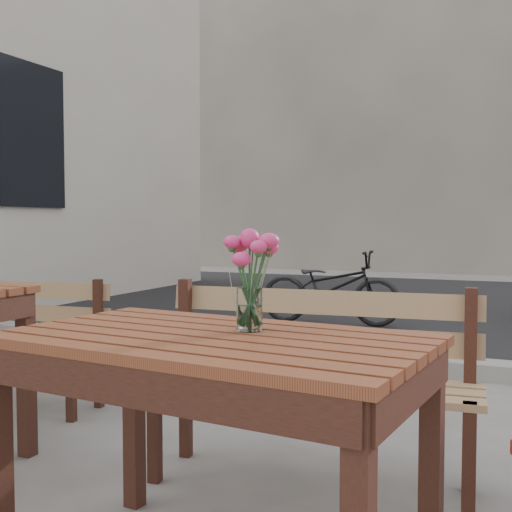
{
  "coord_description": "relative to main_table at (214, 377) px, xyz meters",
  "views": [
    {
      "loc": [
        0.81,
        -1.78,
        1.11
      ],
      "look_at": [
        0.01,
        0.07,
        1.0
      ],
      "focal_mm": 45.0,
      "sensor_mm": 36.0,
      "label": 1
    }
  ],
  "objects": [
    {
      "name": "backdrop_buildings",
      "position": [
        0.23,
        14.48,
        2.96
      ],
      "size": [
        15.5,
        4.0,
        8.0
      ],
      "color": "slate",
      "rests_on": "ground"
    },
    {
      "name": "main_vase",
      "position": [
        0.07,
        0.11,
        0.32
      ],
      "size": [
        0.17,
        0.17,
        0.32
      ],
      "color": "white",
      "rests_on": "main_table"
    },
    {
      "name": "bicycle",
      "position": [
        -1.14,
        5.0,
        -0.24
      ],
      "size": [
        1.57,
        0.63,
        0.81
      ],
      "primitive_type": "imported",
      "rotation": [
        0.0,
        0.0,
        1.63
      ],
      "color": "black",
      "rests_on": "ground"
    },
    {
      "name": "main_table",
      "position": [
        0.0,
        0.0,
        0.0
      ],
      "size": [
        1.32,
        0.86,
        0.77
      ],
      "rotation": [
        0.0,
        0.0,
        -0.1
      ],
      "color": "#592C17",
      "rests_on": "ground"
    },
    {
      "name": "main_bench",
      "position": [
        0.02,
        0.9,
        -0.12
      ],
      "size": [
        1.42,
        0.53,
        0.86
      ],
      "rotation": [
        0.0,
        0.0,
        0.09
      ],
      "color": "#A18253",
      "rests_on": "ground"
    },
    {
      "name": "second_bench",
      "position": [
        -2.07,
        1.29,
        -0.17
      ],
      "size": [
        1.3,
        0.51,
        0.79
      ],
      "rotation": [
        0.0,
        0.0,
        0.11
      ],
      "color": "#A18253",
      "rests_on": "ground"
    },
    {
      "name": "street",
      "position": [
        0.06,
        5.15,
        -0.62
      ],
      "size": [
        30.0,
        8.12,
        0.12
      ],
      "color": "black",
      "rests_on": "ground"
    }
  ]
}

